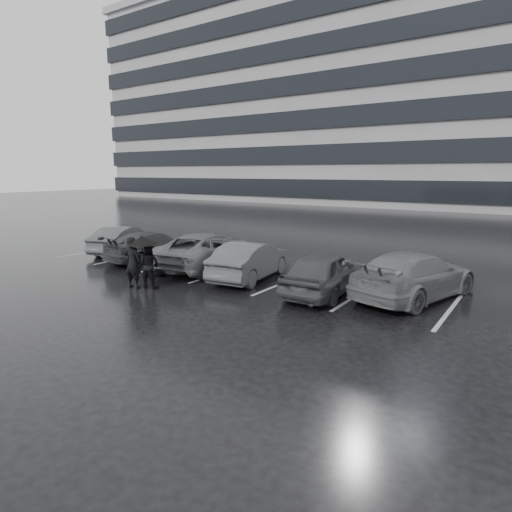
{
  "coord_description": "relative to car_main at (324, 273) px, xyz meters",
  "views": [
    {
      "loc": [
        8.32,
        -10.9,
        3.95
      ],
      "look_at": [
        0.08,
        1.0,
        1.1
      ],
      "focal_mm": 30.0,
      "sensor_mm": 36.0,
      "label": 1
    }
  ],
  "objects": [
    {
      "name": "car_west_a",
      "position": [
        -3.17,
        0.32,
        -0.01
      ],
      "size": [
        2.09,
        4.44,
        1.41
      ],
      "primitive_type": "imported",
      "rotation": [
        0.0,
        0.0,
        3.29
      ],
      "color": "#2E2D30",
      "rests_on": "ground"
    },
    {
      "name": "stall_stripes",
      "position": [
        -3.21,
        0.94,
        -0.71
      ],
      "size": [
        19.72,
        5.0,
        0.0
      ],
      "color": "#B0B1B3",
      "rests_on": "ground"
    },
    {
      "name": "car_west_d",
      "position": [
        -11.36,
        0.99,
        -0.04
      ],
      "size": [
        2.62,
        4.33,
        1.35
      ],
      "primitive_type": "imported",
      "rotation": [
        0.0,
        0.0,
        3.46
      ],
      "color": "#2E2D30",
      "rests_on": "ground"
    },
    {
      "name": "car_west_c",
      "position": [
        -8.74,
        0.54,
        -0.06
      ],
      "size": [
        2.26,
        4.69,
        1.32
      ],
      "primitive_type": "imported",
      "rotation": [
        0.0,
        0.0,
        3.05
      ],
      "color": "black",
      "rests_on": "ground"
    },
    {
      "name": "car_east",
      "position": [
        2.56,
        1.2,
        0.03
      ],
      "size": [
        3.31,
        5.48,
        1.49
      ],
      "primitive_type": "imported",
      "rotation": [
        0.0,
        0.0,
        2.89
      ],
      "color": "#464648",
      "rests_on": "ground"
    },
    {
      "name": "office_building",
      "position": [
        -24.41,
        46.44,
        13.63
      ],
      "size": [
        61.0,
        26.0,
        29.0
      ],
      "color": "gray",
      "rests_on": "ground"
    },
    {
      "name": "umbrella",
      "position": [
        -5.45,
        -2.88,
        0.96
      ],
      "size": [
        1.08,
        1.08,
        1.84
      ],
      "color": "black",
      "rests_on": "ground"
    },
    {
      "name": "pedestrian_right",
      "position": [
        -5.32,
        -2.73,
        0.08
      ],
      "size": [
        0.88,
        0.74,
        1.58
      ],
      "primitive_type": "imported",
      "rotation": [
        0.0,
        0.0,
        3.35
      ],
      "color": "black",
      "rests_on": "ground"
    },
    {
      "name": "car_main",
      "position": [
        0.0,
        0.0,
        0.0
      ],
      "size": [
        1.99,
        4.31,
        1.43
      ],
      "primitive_type": "imported",
      "rotation": [
        0.0,
        0.0,
        3.21
      ],
      "color": "black",
      "rests_on": "ground"
    },
    {
      "name": "car_west_b",
      "position": [
        -5.82,
        0.75,
        0.03
      ],
      "size": [
        3.45,
        5.71,
        1.48
      ],
      "primitive_type": "imported",
      "rotation": [
        0.0,
        0.0,
        3.34
      ],
      "color": "#464648",
      "rests_on": "ground"
    },
    {
      "name": "ground",
      "position": [
        -2.41,
        -1.56,
        -0.72
      ],
      "size": [
        160.0,
        160.0,
        0.0
      ],
      "primitive_type": "plane",
      "color": "black",
      "rests_on": "ground"
    },
    {
      "name": "pedestrian_left",
      "position": [
        -5.74,
        -3.08,
        0.18
      ],
      "size": [
        0.72,
        0.54,
        1.79
      ],
      "primitive_type": "imported",
      "rotation": [
        0.0,
        0.0,
        3.32
      ],
      "color": "black",
      "rests_on": "ground"
    }
  ]
}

